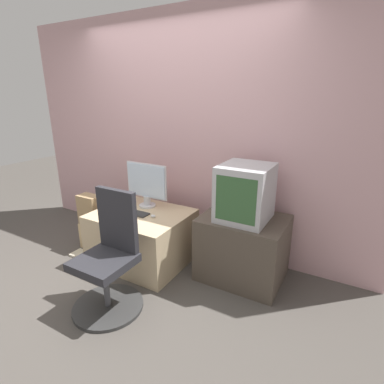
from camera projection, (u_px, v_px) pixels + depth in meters
The scene contains 12 objects.
ground_plane at pixel (103, 297), 2.70m from camera, with size 12.00×12.00×0.00m, color #4C4742.
wall_back at pixel (179, 135), 3.38m from camera, with size 4.40×0.05×2.60m.
desk at pixel (142, 237), 3.23m from camera, with size 0.96×0.79×0.56m.
side_stand at pixel (242, 248), 2.92m from camera, with size 0.79×0.62×0.63m.
main_monitor at pixel (147, 184), 3.24m from camera, with size 0.52×0.18×0.48m.
keyboard at pixel (132, 212), 3.14m from camera, with size 0.38×0.12×0.01m.
mouse at pixel (153, 216), 3.02m from camera, with size 0.06×0.04×0.03m.
crt_tv at pixel (245, 193), 2.72m from camera, with size 0.45×0.48×0.52m.
office_chair at pixel (109, 264), 2.49m from camera, with size 0.59×0.59×1.01m.
cardboard_box_lower at pixel (93, 236), 3.53m from camera, with size 0.28×0.17×0.30m.
cardboard_box_upper at pixel (90, 210), 3.43m from camera, with size 0.26×0.15×0.35m.
book at pixel (80, 254), 3.40m from camera, with size 0.19×0.16×0.02m.
Camera 1 is at (1.81, -1.57, 1.75)m, focal length 28.00 mm.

